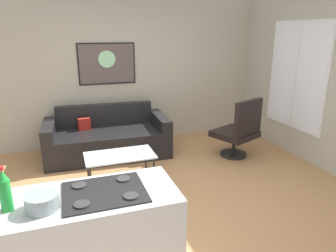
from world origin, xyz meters
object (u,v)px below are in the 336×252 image
object	(u,v)px
soda_bottle_2	(5,191)
coffee_table	(120,157)
wall_painting	(107,64)
mixing_bowl	(42,202)
armchair	(239,130)
couch	(108,139)

from	to	relation	value
soda_bottle_2	coffee_table	bearing A→B (deg)	60.32
soda_bottle_2	wall_painting	size ratio (longest dim) A/B	0.31
coffee_table	wall_painting	world-z (taller)	wall_painting
coffee_table	mixing_bowl	world-z (taller)	mixing_bowl
armchair	mixing_bowl	xyz separation A→B (m)	(-2.90, -2.21, 0.49)
couch	soda_bottle_2	size ratio (longest dim) A/B	6.51
soda_bottle_2	mixing_bowl	distance (m)	0.25
soda_bottle_2	wall_painting	xyz separation A→B (m)	(1.19, 3.56, 0.44)
armchair	mixing_bowl	size ratio (longest dim) A/B	4.55
mixing_bowl	wall_painting	world-z (taller)	wall_painting
couch	coffee_table	world-z (taller)	couch
coffee_table	soda_bottle_2	world-z (taller)	soda_bottle_2
couch	wall_painting	world-z (taller)	wall_painting
coffee_table	mixing_bowl	distance (m)	2.19
couch	soda_bottle_2	world-z (taller)	soda_bottle_2
couch	armchair	bearing A→B (deg)	-21.75
wall_painting	soda_bottle_2	bearing A→B (deg)	-108.56
couch	mixing_bowl	bearing A→B (deg)	-105.32
couch	wall_painting	bearing A→B (deg)	76.41
armchair	wall_painting	distance (m)	2.59
armchair	wall_painting	size ratio (longest dim) A/B	1.00
couch	soda_bottle_2	xyz separation A→B (m)	(-1.05, -2.97, 0.77)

